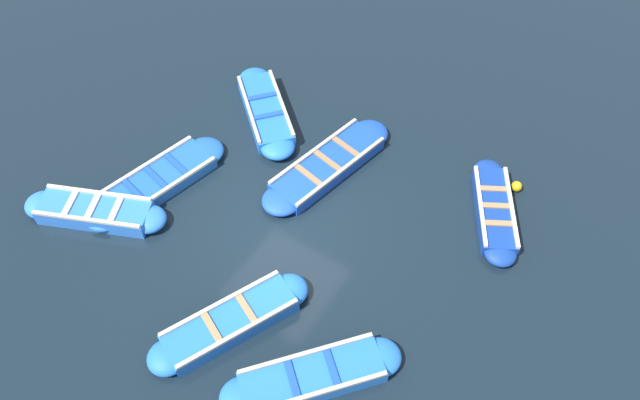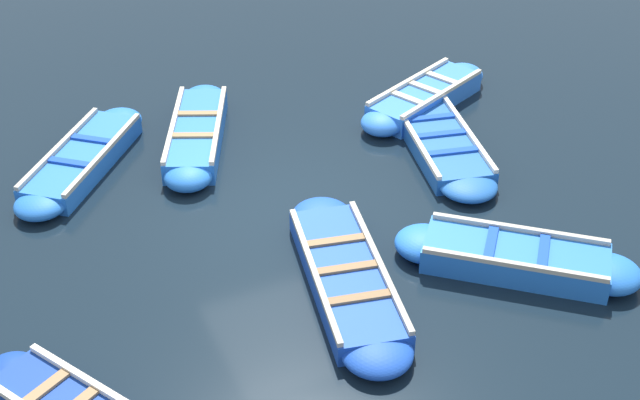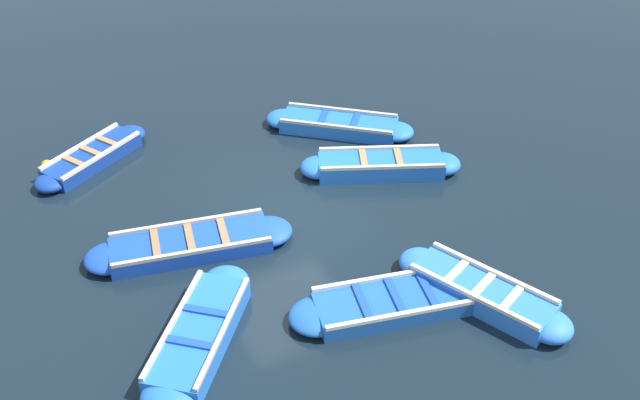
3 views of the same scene
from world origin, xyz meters
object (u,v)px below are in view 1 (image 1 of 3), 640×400
(boat_far_corner, at_px, (230,323))
(buoy_orange_near, at_px, (517,186))
(boat_tucked, at_px, (266,111))
(boat_stern_in, at_px, (328,165))
(boat_centre, at_px, (494,210))
(boat_broadside, at_px, (157,182))
(boat_inner_gap, at_px, (312,377))
(boat_end_of_row, at_px, (95,212))

(boat_far_corner, relative_size, buoy_orange_near, 13.94)
(boat_tucked, distance_m, boat_stern_in, 2.43)
(boat_centre, xyz_separation_m, boat_broadside, (3.60, -7.01, -0.01))
(boat_centre, distance_m, boat_inner_gap, 5.72)
(boat_far_corner, xyz_separation_m, boat_stern_in, (-4.59, -0.66, -0.03))
(boat_tucked, relative_size, boat_stern_in, 0.79)
(boat_broadside, relative_size, buoy_orange_near, 15.30)
(boat_broadside, xyz_separation_m, boat_stern_in, (-2.65, 3.10, 0.01))
(boat_centre, height_order, boat_broadside, boat_centre)
(buoy_orange_near, bearing_deg, boat_inner_gap, -12.33)
(boat_tucked, height_order, boat_far_corner, boat_tucked)
(boat_end_of_row, xyz_separation_m, buoy_orange_near, (-6.02, 7.70, -0.07))
(boat_broadside, bearing_deg, boat_far_corner, 62.61)
(boat_centre, relative_size, boat_broadside, 0.77)
(boat_broadside, xyz_separation_m, boat_inner_gap, (1.97, 5.74, 0.02))
(boat_stern_in, bearing_deg, boat_tucked, -105.61)
(boat_tucked, relative_size, boat_inner_gap, 0.98)
(boat_broadside, relative_size, boat_inner_gap, 1.19)
(boat_broadside, height_order, buoy_orange_near, boat_broadside)
(boat_far_corner, height_order, boat_inner_gap, boat_far_corner)
(boat_centre, bearing_deg, boat_stern_in, -76.32)
(boat_stern_in, xyz_separation_m, buoy_orange_near, (-1.91, 4.07, -0.03))
(boat_inner_gap, bearing_deg, boat_far_corner, -90.89)
(boat_end_of_row, distance_m, buoy_orange_near, 9.77)
(boat_tucked, relative_size, buoy_orange_near, 12.63)
(boat_end_of_row, distance_m, boat_stern_in, 5.48)
(boat_end_of_row, height_order, boat_broadside, boat_end_of_row)
(boat_centre, relative_size, buoy_orange_near, 11.81)
(buoy_orange_near, bearing_deg, boat_stern_in, -64.79)
(boat_far_corner, bearing_deg, boat_tucked, -150.29)
(boat_stern_in, bearing_deg, buoy_orange_near, 115.21)
(boat_broadside, relative_size, boat_stern_in, 0.96)
(boat_end_of_row, bearing_deg, boat_tucked, 164.73)
(boat_end_of_row, xyz_separation_m, boat_broadside, (-1.46, 0.54, -0.05))
(boat_broadside, bearing_deg, boat_stern_in, 130.50)
(boat_broadside, height_order, boat_inner_gap, boat_inner_gap)
(boat_far_corner, distance_m, boat_inner_gap, 1.98)
(boat_far_corner, height_order, boat_broadside, boat_far_corner)
(boat_tucked, distance_m, boat_inner_gap, 7.25)
(boat_broadside, xyz_separation_m, buoy_orange_near, (-4.56, 7.16, -0.02))
(boat_end_of_row, bearing_deg, boat_centre, 123.80)
(boat_end_of_row, relative_size, boat_centre, 1.12)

